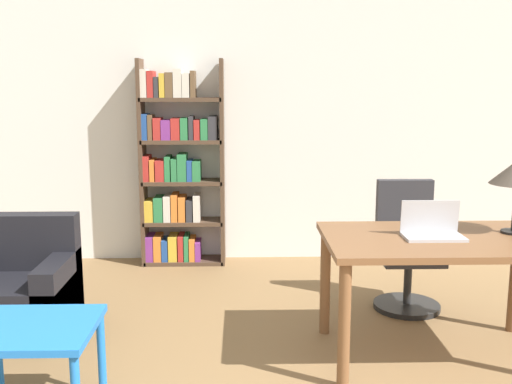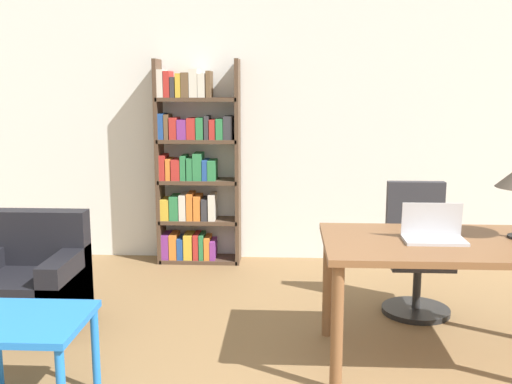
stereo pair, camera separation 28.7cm
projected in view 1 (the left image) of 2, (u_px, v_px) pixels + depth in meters
The scene contains 7 objects.
wall_back at pixel (268, 121), 5.76m from camera, with size 8.00×0.06×2.70m.
desk at pixel (441, 254), 3.67m from camera, with size 1.43×0.88×0.78m.
laptop at pixel (432, 229), 3.65m from camera, with size 0.36×0.21×0.22m.
office_chair at pixel (407, 250), 4.58m from camera, with size 0.50×0.50×0.97m.
side_table_blue at pixel (31, 340), 2.95m from camera, with size 0.63×0.57×0.53m.
armchair at pixel (17, 294), 4.14m from camera, with size 0.76×0.68×0.78m.
bookshelf at pixel (177, 169), 5.63m from camera, with size 0.78×0.28×1.93m.
Camera 1 is at (-0.26, -1.25, 1.69)m, focal length 42.00 mm.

